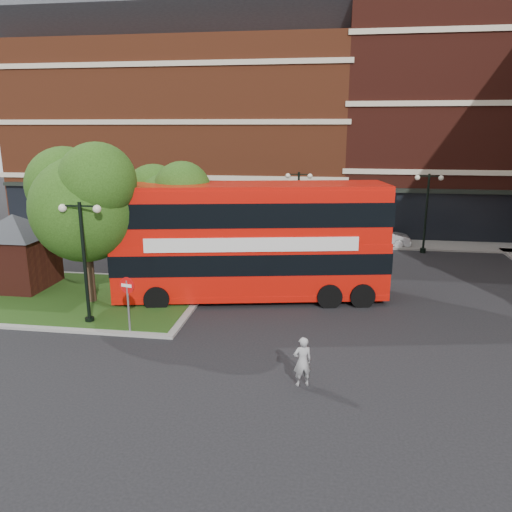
% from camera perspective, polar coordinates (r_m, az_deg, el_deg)
% --- Properties ---
extents(ground, '(120.00, 120.00, 0.00)m').
position_cam_1_polar(ground, '(19.61, -3.99, -8.88)').
color(ground, black).
rests_on(ground, ground).
extents(pavement_far, '(44.00, 3.00, 0.12)m').
position_cam_1_polar(pavement_far, '(35.15, 1.71, 1.85)').
color(pavement_far, slate).
rests_on(pavement_far, ground).
extents(terrace_far_left, '(26.00, 12.00, 14.00)m').
position_cam_1_polar(terrace_far_left, '(43.25, -7.90, 13.38)').
color(terrace_far_left, brown).
rests_on(terrace_far_left, ground).
extents(terrace_far_right, '(18.00, 12.00, 16.00)m').
position_cam_1_polar(terrace_far_right, '(42.76, 22.64, 13.77)').
color(terrace_far_right, '#471911').
rests_on(terrace_far_right, ground).
extents(traffic_island, '(12.60, 7.60, 0.15)m').
position_cam_1_polar(traffic_island, '(25.00, -20.75, -4.41)').
color(traffic_island, gray).
rests_on(traffic_island, ground).
extents(kiosk, '(6.51, 6.51, 3.60)m').
position_cam_1_polar(kiosk, '(26.79, -25.78, 1.30)').
color(kiosk, '#471911').
rests_on(kiosk, traffic_island).
extents(tree_island_west, '(5.40, 4.71, 7.21)m').
position_cam_1_polar(tree_island_west, '(22.92, -19.22, 6.25)').
color(tree_island_west, '#2D2116').
rests_on(tree_island_west, ground).
extents(tree_island_east, '(4.46, 3.90, 6.29)m').
position_cam_1_polar(tree_island_east, '(24.10, -9.98, 5.88)').
color(tree_island_east, '#2D2116').
rests_on(tree_island_east, ground).
extents(lamp_island, '(1.72, 0.36, 5.00)m').
position_cam_1_polar(lamp_island, '(20.71, -19.05, -0.11)').
color(lamp_island, black).
rests_on(lamp_island, ground).
extents(lamp_far_left, '(1.72, 0.36, 5.00)m').
position_cam_1_polar(lamp_far_left, '(32.50, 4.85, 5.73)').
color(lamp_far_left, black).
rests_on(lamp_far_left, ground).
extents(lamp_far_right, '(1.72, 0.36, 5.00)m').
position_cam_1_polar(lamp_far_right, '(33.00, 18.90, 5.13)').
color(lamp_far_right, black).
rests_on(lamp_far_right, ground).
extents(bus, '(12.58, 5.05, 4.69)m').
position_cam_1_polar(bus, '(22.65, -0.60, 2.55)').
color(bus, red).
rests_on(bus, ground).
extents(woman, '(0.68, 0.56, 1.60)m').
position_cam_1_polar(woman, '(15.71, 5.33, -11.91)').
color(woman, '#98989B').
rests_on(woman, ground).
extents(car_silver, '(3.89, 1.75, 1.30)m').
position_cam_1_polar(car_silver, '(34.02, -6.95, 2.34)').
color(car_silver, silver).
rests_on(car_silver, ground).
extents(car_white, '(3.77, 1.32, 1.24)m').
position_cam_1_polar(car_white, '(34.50, 14.15, 2.12)').
color(car_white, silver).
rests_on(car_white, ground).
extents(no_entry_sign, '(0.63, 0.20, 2.29)m').
position_cam_1_polar(no_entry_sign, '(19.60, -14.47, -4.21)').
color(no_entry_sign, slate).
rests_on(no_entry_sign, ground).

